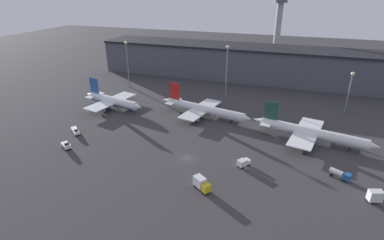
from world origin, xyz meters
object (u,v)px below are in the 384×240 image
(service_vehicle_5, at_px, (243,163))
(control_tower, at_px, (278,26))
(airplane_2, at_px, (310,133))
(service_vehicle_3, at_px, (66,145))
(service_vehicle_4, at_px, (202,183))
(service_vehicle_1, at_px, (340,174))
(service_vehicle_2, at_px, (378,196))
(airplane_0, at_px, (113,101))
(service_vehicle_0, at_px, (75,131))
(airplane_1, at_px, (204,109))

(service_vehicle_5, xyz_separation_m, control_tower, (-2.70, 142.22, 28.13))
(airplane_2, height_order, service_vehicle_3, airplane_2)
(airplane_2, height_order, control_tower, control_tower)
(service_vehicle_4, bearing_deg, service_vehicle_5, 94.83)
(service_vehicle_1, height_order, service_vehicle_5, service_vehicle_5)
(service_vehicle_5, bearing_deg, control_tower, 35.82)
(airplane_2, bearing_deg, service_vehicle_1, -57.90)
(service_vehicle_1, distance_m, control_tower, 145.53)
(airplane_2, xyz_separation_m, service_vehicle_2, (17.80, -32.61, -1.45))
(service_vehicle_1, bearing_deg, service_vehicle_4, -124.80)
(control_tower, bearing_deg, service_vehicle_5, -88.91)
(airplane_2, height_order, service_vehicle_4, airplane_2)
(airplane_0, xyz_separation_m, service_vehicle_4, (61.63, -48.20, -1.52))
(airplane_0, distance_m, service_vehicle_1, 105.51)
(airplane_2, distance_m, service_vehicle_4, 53.27)
(control_tower, bearing_deg, service_vehicle_2, -74.20)
(service_vehicle_3, bearing_deg, service_vehicle_1, 38.37)
(service_vehicle_5, bearing_deg, service_vehicle_1, -49.09)
(service_vehicle_0, distance_m, service_vehicle_3, 12.60)
(airplane_1, bearing_deg, service_vehicle_4, -62.04)
(service_vehicle_4, relative_size, control_tower, 0.12)
(airplane_0, xyz_separation_m, service_vehicle_1, (101.57, -28.49, -1.98))
(airplane_1, relative_size, service_vehicle_0, 6.75)
(service_vehicle_1, height_order, service_vehicle_2, service_vehicle_2)
(airplane_1, bearing_deg, service_vehicle_3, -119.43)
(airplane_0, bearing_deg, airplane_2, 8.42)
(airplane_2, bearing_deg, service_vehicle_3, -145.78)
(airplane_2, bearing_deg, airplane_1, 179.71)
(service_vehicle_2, height_order, control_tower, control_tower)
(service_vehicle_0, bearing_deg, service_vehicle_3, -28.13)
(service_vehicle_4, bearing_deg, service_vehicle_3, -151.70)
(service_vehicle_0, height_order, service_vehicle_4, service_vehicle_4)
(service_vehicle_4, bearing_deg, airplane_0, 177.36)
(service_vehicle_1, distance_m, service_vehicle_4, 44.55)
(service_vehicle_2, relative_size, control_tower, 0.12)
(service_vehicle_1, distance_m, service_vehicle_2, 12.81)
(service_vehicle_2, xyz_separation_m, service_vehicle_5, (-39.21, 5.85, -0.56))
(service_vehicle_2, bearing_deg, airplane_2, 100.62)
(service_vehicle_0, height_order, service_vehicle_5, service_vehicle_5)
(service_vehicle_1, height_order, control_tower, control_tower)
(service_vehicle_0, relative_size, service_vehicle_1, 1.05)
(airplane_2, height_order, service_vehicle_2, airplane_2)
(service_vehicle_1, xyz_separation_m, service_vehicle_5, (-30.24, -3.27, -0.05))
(airplane_0, bearing_deg, service_vehicle_0, -76.58)
(airplane_0, height_order, service_vehicle_4, airplane_0)
(service_vehicle_1, bearing_deg, airplane_0, -166.73)
(airplane_1, distance_m, service_vehicle_2, 77.25)
(airplane_0, xyz_separation_m, airplane_2, (92.75, -4.99, -0.02))
(airplane_2, height_order, service_vehicle_0, airplane_2)
(airplane_1, height_order, service_vehicle_5, airplane_1)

